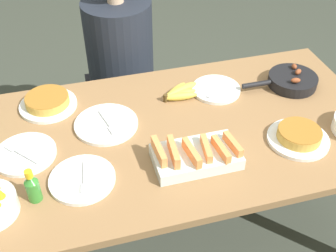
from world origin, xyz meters
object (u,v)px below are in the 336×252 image
(empty_plate_near_front, at_px, (25,154))
(melon_tray, at_px, (196,155))
(empty_plate_far_right, at_px, (216,89))
(person_figure, at_px, (122,81))
(skillet, at_px, (292,81))
(frittata_plate_center, at_px, (48,102))
(frittata_plate_side, at_px, (299,136))
(banana_bunch, at_px, (179,93))
(empty_plate_far_left, at_px, (82,179))
(hot_sauce_bottle, at_px, (33,187))
(empty_plate_mid_edge, at_px, (106,124))

(empty_plate_near_front, bearing_deg, melon_tray, -18.42)
(empty_plate_far_right, bearing_deg, person_figure, 124.01)
(melon_tray, distance_m, skillet, 0.70)
(skillet, relative_size, frittata_plate_center, 1.46)
(empty_plate_far_right, distance_m, person_figure, 0.68)
(melon_tray, relative_size, empty_plate_near_front, 1.35)
(frittata_plate_side, relative_size, person_figure, 0.20)
(frittata_plate_center, relative_size, empty_plate_near_front, 1.05)
(banana_bunch, height_order, frittata_plate_center, frittata_plate_center)
(empty_plate_near_front, bearing_deg, skillet, 7.28)
(skillet, bearing_deg, empty_plate_far_left, 19.56)
(frittata_plate_center, relative_size, empty_plate_far_left, 1.04)
(melon_tray, distance_m, empty_plate_far_right, 0.48)
(banana_bunch, bearing_deg, empty_plate_far_right, -1.80)
(frittata_plate_side, distance_m, person_figure, 1.12)
(person_figure, bearing_deg, empty_plate_far_right, -55.99)
(empty_plate_near_front, relative_size, hot_sauce_bottle, 1.73)
(banana_bunch, xyz_separation_m, frittata_plate_side, (0.37, -0.42, 0.01))
(skillet, height_order, empty_plate_far_right, skillet)
(empty_plate_far_left, bearing_deg, banana_bunch, 39.73)
(melon_tray, height_order, empty_plate_far_left, melon_tray)
(frittata_plate_center, bearing_deg, banana_bunch, -7.81)
(skillet, bearing_deg, person_figure, -38.44)
(frittata_plate_side, distance_m, empty_plate_far_left, 0.86)
(frittata_plate_center, height_order, empty_plate_mid_edge, frittata_plate_center)
(skillet, height_order, empty_plate_mid_edge, skillet)
(empty_plate_far_left, height_order, person_figure, person_figure)
(banana_bunch, relative_size, hot_sauce_bottle, 1.41)
(skillet, relative_size, empty_plate_mid_edge, 1.38)
(frittata_plate_side, bearing_deg, banana_bunch, 131.87)
(frittata_plate_side, xyz_separation_m, hot_sauce_bottle, (-1.03, -0.03, 0.04))
(empty_plate_near_front, relative_size, empty_plate_far_left, 0.99)
(melon_tray, height_order, hot_sauce_bottle, hot_sauce_bottle)
(banana_bunch, bearing_deg, person_figure, 108.95)
(frittata_plate_center, xyz_separation_m, frittata_plate_side, (0.96, -0.50, -0.00))
(empty_plate_far_left, bearing_deg, frittata_plate_side, -0.88)
(empty_plate_near_front, bearing_deg, hot_sauce_bottle, -82.07)
(banana_bunch, distance_m, hot_sauce_bottle, 0.79)
(person_figure, bearing_deg, skillet, -39.26)
(frittata_plate_center, distance_m, frittata_plate_side, 1.08)
(empty_plate_near_front, relative_size, person_figure, 0.20)
(empty_plate_mid_edge, relative_size, person_figure, 0.22)
(frittata_plate_side, xyz_separation_m, empty_plate_far_right, (-0.20, 0.41, -0.02))
(frittata_plate_center, bearing_deg, hot_sauce_bottle, -97.84)
(frittata_plate_side, xyz_separation_m, empty_plate_mid_edge, (-0.73, 0.30, -0.02))
(empty_plate_near_front, distance_m, empty_plate_mid_edge, 0.34)
(skillet, xyz_separation_m, hot_sauce_bottle, (-1.19, -0.39, 0.03))
(banana_bunch, bearing_deg, frittata_plate_center, 172.19)
(empty_plate_far_left, xyz_separation_m, person_figure, (0.31, 0.93, -0.24))
(melon_tray, relative_size, hot_sauce_bottle, 2.35)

